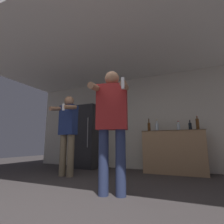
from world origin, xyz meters
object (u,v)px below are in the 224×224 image
Objects in this scene: bottle_red_label at (157,127)px; person_man_side at (68,130)px; refrigerator at (88,136)px; bottle_short_whiskey at (198,124)px; person_woman_foreground at (112,120)px; bottle_brown_liquor at (190,126)px; bottle_amber_bourbon at (149,127)px; bottle_dark_rum at (179,127)px.

person_man_side reaches higher than bottle_red_label.
bottle_short_whiskey is at bearing -1.05° from refrigerator.
bottle_brown_liquor is at bearing 65.24° from person_woman_foreground.
bottle_brown_liquor is 0.94m from bottle_amber_bourbon.
refrigerator is at bearing 178.89° from bottle_brown_liquor.
bottle_short_whiskey is at bearing 0.00° from bottle_red_label.
refrigerator is 1.03× the size of person_woman_foreground.
person_man_side reaches higher than bottle_amber_bourbon.
bottle_brown_liquor is 0.14× the size of person_man_side.
person_woman_foreground is (1.78, -2.19, 0.11)m from refrigerator.
refrigerator is at bearing 178.48° from bottle_red_label.
bottle_dark_rum is at bearing 0.00° from bottle_red_label.
bottle_amber_bourbon reaches higher than bottle_brown_liquor.
person_woman_foreground is at bearing -96.47° from bottle_red_label.
bottle_amber_bourbon is at bearing -180.00° from bottle_dark_rum.
bottle_short_whiskey is (0.15, 0.00, 0.04)m from bottle_brown_liquor.
person_woman_foreground reaches higher than bottle_red_label.
person_man_side is at bearing -139.97° from bottle_amber_bourbon.
refrigerator reaches higher than bottle_brown_liquor.
bottle_amber_bourbon is 1.09m from bottle_short_whiskey.
bottle_dark_rum is 0.13× the size of person_woman_foreground.
bottle_brown_liquor is at bearing -0.00° from bottle_red_label.
bottle_amber_bourbon is 2.14m from person_woman_foreground.
bottle_amber_bourbon is at bearing 40.03° from person_man_side.
person_woman_foreground is at bearing -51.02° from refrigerator.
bottle_short_whiskey is at bearing 25.98° from person_man_side.
person_woman_foreground is at bearing -114.76° from bottle_brown_liquor.
bottle_red_label is (0.19, 0.00, -0.01)m from bottle_amber_bourbon.
bottle_dark_rum is 0.69m from bottle_amber_bourbon.
bottle_dark_rum is at bearing 70.99° from person_woman_foreground.
bottle_brown_liquor is (2.76, -0.05, 0.18)m from refrigerator.
refrigerator is 1.84m from bottle_amber_bourbon.
bottle_red_label is 0.16× the size of person_man_side.
bottle_brown_liquor is 2.36m from person_woman_foreground.
refrigerator is 2.52m from bottle_dark_rum.
bottle_brown_liquor is at bearing -0.00° from bottle_amber_bourbon.
bottle_brown_liquor is (0.25, -0.00, 0.00)m from bottle_dark_rum.
bottle_dark_rum is 0.41m from bottle_short_whiskey.
person_man_side reaches higher than bottle_brown_liquor.
bottle_brown_liquor reaches higher than bottle_dark_rum.
person_woman_foreground reaches higher than bottle_short_whiskey.
bottle_amber_bourbon is (-0.69, -0.00, 0.03)m from bottle_dark_rum.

